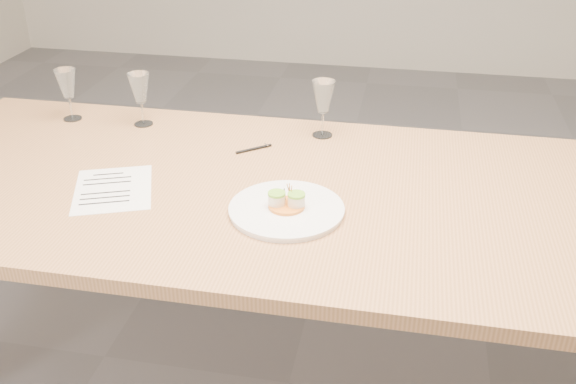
% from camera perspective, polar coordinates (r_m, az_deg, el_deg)
% --- Properties ---
extents(ground, '(7.00, 7.00, 0.00)m').
position_cam_1_polar(ground, '(2.25, 0.09, -16.62)').
color(ground, slate).
rests_on(ground, ground).
extents(dining_table, '(2.40, 1.00, 0.75)m').
position_cam_1_polar(dining_table, '(1.83, 0.11, -1.45)').
color(dining_table, tan).
rests_on(dining_table, ground).
extents(dinner_plate, '(0.30, 0.30, 0.08)m').
position_cam_1_polar(dinner_plate, '(1.67, -0.12, -1.47)').
color(dinner_plate, white).
rests_on(dinner_plate, dining_table).
extents(recipe_sheet, '(0.29, 0.32, 0.00)m').
position_cam_1_polar(recipe_sheet, '(1.86, -15.30, 0.25)').
color(recipe_sheet, white).
rests_on(recipe_sheet, dining_table).
extents(ballpoint_pen, '(0.10, 0.09, 0.01)m').
position_cam_1_polar(ballpoint_pen, '(2.02, -3.04, 3.86)').
color(ballpoint_pen, black).
rests_on(ballpoint_pen, dining_table).
extents(wine_glass_0, '(0.07, 0.07, 0.18)m').
position_cam_1_polar(wine_glass_0, '(2.34, -19.06, 9.00)').
color(wine_glass_0, white).
rests_on(wine_glass_0, dining_table).
extents(wine_glass_1, '(0.07, 0.07, 0.18)m').
position_cam_1_polar(wine_glass_1, '(2.22, -13.05, 8.89)').
color(wine_glass_1, white).
rests_on(wine_glass_1, dining_table).
extents(wine_glass_2, '(0.08, 0.08, 0.19)m').
position_cam_1_polar(wine_glass_2, '(2.08, 3.16, 8.35)').
color(wine_glass_2, white).
rests_on(wine_glass_2, dining_table).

